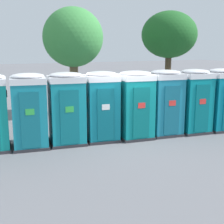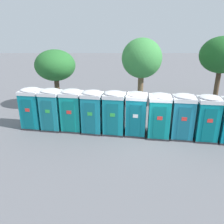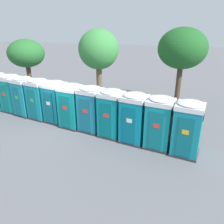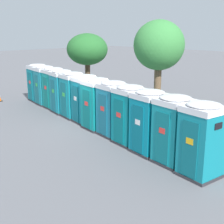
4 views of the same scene
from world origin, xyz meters
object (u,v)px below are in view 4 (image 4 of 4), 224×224
(portapotty_7, at_px, (113,108))
(portapotty_10, at_px, (174,129))
(portapotty_4, at_px, (73,95))
(portapotty_8, at_px, (130,114))
(portapotty_9, at_px, (149,121))
(street_tree_2, at_px, (159,46))
(portapotty_1, at_px, (45,85))
(portapotty_2, at_px, (54,88))
(portapotty_11, at_px, (201,140))
(portapotty_5, at_px, (85,98))
(street_tree_1, at_px, (87,50))
(portapotty_0, at_px, (38,82))
(portapotty_3, at_px, (62,91))
(portapotty_6, at_px, (97,103))

(portapotty_7, height_order, portapotty_10, same)
(portapotty_4, relative_size, portapotty_8, 1.00)
(portapotty_9, relative_size, street_tree_2, 0.47)
(portapotty_1, relative_size, portapotty_9, 1.00)
(portapotty_2, xyz_separation_m, portapotty_10, (10.06, -1.71, 0.00))
(portapotty_1, bearing_deg, portapotty_11, -9.51)
(portapotty_5, bearing_deg, portapotty_8, -10.26)
(portapotty_1, xyz_separation_m, street_tree_1, (-0.63, 4.13, 2.05))
(portapotty_10, relative_size, street_tree_2, 0.47)
(portapotty_1, bearing_deg, portapotty_0, 169.31)
(street_tree_1, bearing_deg, portapotty_8, -30.67)
(portapotty_7, distance_m, portapotty_9, 2.55)
(portapotty_4, bearing_deg, portapotty_0, 170.52)
(portapotty_8, distance_m, street_tree_1, 11.16)
(portapotty_10, relative_size, street_tree_1, 0.56)
(portapotty_1, height_order, portapotty_2, same)
(portapotty_3, relative_size, street_tree_2, 0.47)
(portapotty_11, bearing_deg, portapotty_0, 170.38)
(portapotty_9, relative_size, street_tree_1, 0.56)
(portapotty_8, bearing_deg, portapotty_5, 169.74)
(portapotty_5, distance_m, portapotty_10, 6.38)
(portapotty_6, height_order, portapotty_10, same)
(portapotty_9, bearing_deg, portapotty_3, 170.48)
(portapotty_10, bearing_deg, portapotty_2, 170.33)
(portapotty_0, height_order, portapotty_1, same)
(portapotty_4, bearing_deg, portapotty_8, -9.67)
(portapotty_4, xyz_separation_m, portapotty_8, (5.03, -0.86, 0.00))
(portapotty_3, bearing_deg, portapotty_7, -8.87)
(portapotty_0, xyz_separation_m, portapotty_6, (7.54, -1.33, 0.00))
(portapotty_11, bearing_deg, portapotty_5, 170.00)
(portapotty_10, bearing_deg, portapotty_7, 170.19)
(portapotty_11, relative_size, street_tree_1, 0.56)
(portapotty_1, bearing_deg, portapotty_2, -6.96)
(portapotty_7, relative_size, portapotty_11, 1.00)
(portapotty_7, xyz_separation_m, portapotty_11, (5.02, -0.89, 0.00))
(portapotty_7, bearing_deg, portapotty_10, -9.81)
(portapotty_5, distance_m, street_tree_2, 5.67)
(portapotty_2, distance_m, portapotty_4, 2.55)
(portapotty_7, xyz_separation_m, portapotty_8, (1.25, -0.24, 0.00))
(portapotty_2, relative_size, portapotty_10, 1.00)
(portapotty_8, bearing_deg, portapotty_9, -10.61)
(portapotty_8, bearing_deg, portapotty_0, 170.42)
(portapotty_4, height_order, street_tree_2, street_tree_2)
(portapotty_9, height_order, street_tree_2, street_tree_2)
(portapotty_4, height_order, portapotty_6, same)
(portapotty_3, bearing_deg, portapotty_0, 169.97)
(portapotty_9, bearing_deg, portapotty_1, 170.43)
(portapotty_9, bearing_deg, portapotty_5, 169.65)
(portapotty_4, xyz_separation_m, portapotty_7, (3.78, -0.61, 0.00))
(portapotty_0, relative_size, portapotty_4, 1.00)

